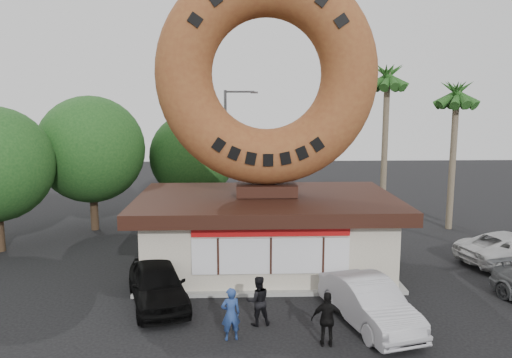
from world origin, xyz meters
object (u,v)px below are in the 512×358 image
object	(u,v)px
street_lamp	(228,147)
car_silver	(369,303)
person_center	(258,301)
donut_shop	(266,230)
person_left	(231,314)
person_right	(328,319)
giant_donut	(267,74)
car_black	(158,284)

from	to	relation	value
street_lamp	car_silver	bearing A→B (deg)	-72.54
person_center	donut_shop	bearing A→B (deg)	-106.70
donut_shop	car_silver	bearing A→B (deg)	-61.59
donut_shop	person_left	bearing A→B (deg)	-102.58
person_left	person_center	world-z (taller)	person_left
person_right	car_silver	bearing A→B (deg)	-133.09
person_center	car_silver	world-z (taller)	person_center
giant_donut	donut_shop	bearing A→B (deg)	-90.00
person_right	car_black	distance (m)	6.54
donut_shop	person_center	xyz separation A→B (m)	(-0.59, -5.61, -0.93)
person_center	car_black	world-z (taller)	person_center
street_lamp	person_right	xyz separation A→B (m)	(3.32, -17.14, -3.63)
street_lamp	person_left	xyz separation A→B (m)	(0.38, -16.64, -3.64)
donut_shop	car_silver	size ratio (longest dim) A/B	2.41
person_center	car_silver	size ratio (longest dim) A/B	0.36
street_lamp	person_center	world-z (taller)	street_lamp
person_left	car_silver	xyz separation A→B (m)	(4.57, 0.90, -0.08)
street_lamp	car_black	distance (m)	14.51
person_left	car_silver	bearing A→B (deg)	177.63
donut_shop	person_left	distance (m)	6.85
person_right	car_silver	distance (m)	2.16
giant_donut	car_silver	world-z (taller)	giant_donut
person_left	person_center	size ratio (longest dim) A/B	1.01
giant_donut	person_left	xyz separation A→B (m)	(-1.48, -6.64, -7.63)
donut_shop	street_lamp	size ratio (longest dim) A/B	1.40
giant_donut	person_right	size ratio (longest dim) A/B	5.48
person_left	car_black	xyz separation A→B (m)	(-2.70, 2.81, -0.06)
donut_shop	person_center	size ratio (longest dim) A/B	6.67
donut_shop	giant_donut	xyz separation A→B (m)	(0.00, 0.02, 6.71)
giant_donut	street_lamp	distance (m)	10.93
donut_shop	person_right	xyz separation A→B (m)	(1.46, -7.13, -0.91)
person_right	car_silver	size ratio (longest dim) A/B	0.37
person_right	donut_shop	bearing A→B (deg)	-72.18
car_black	person_center	bearing A→B (deg)	-43.07
donut_shop	street_lamp	bearing A→B (deg)	100.50
donut_shop	car_black	xyz separation A→B (m)	(-4.18, -3.82, -0.98)
car_black	street_lamp	bearing A→B (deg)	63.83
street_lamp	car_black	size ratio (longest dim) A/B	1.73
person_left	street_lamp	bearing A→B (deg)	-102.24
donut_shop	street_lamp	distance (m)	10.54
person_right	car_black	xyz separation A→B (m)	(-5.64, 3.31, -0.07)
street_lamp	car_silver	distance (m)	16.91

